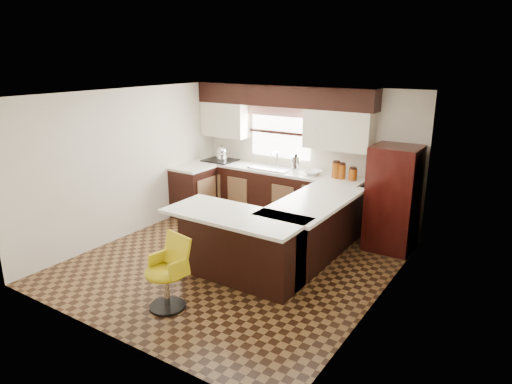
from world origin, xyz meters
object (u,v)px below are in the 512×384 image
Objects in this scene: refrigerator at (393,199)px; bar_chair at (166,274)px; peninsula_long at (309,232)px; peninsula_return at (241,247)px.

refrigerator is 3.61m from bar_chair.
peninsula_long is 2.23m from bar_chair.
peninsula_long reaches higher than bar_chair.
refrigerator is at bearing 73.58° from bar_chair.
peninsula_long is 1.18× the size of peninsula_return.
peninsula_long is at bearing 61.70° from peninsula_return.
peninsula_long is at bearing -126.72° from refrigerator.
peninsula_long is 1.21× the size of refrigerator.
refrigerator is (1.36, 2.09, 0.36)m from peninsula_return.
refrigerator is (0.83, 1.12, 0.36)m from peninsula_long.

